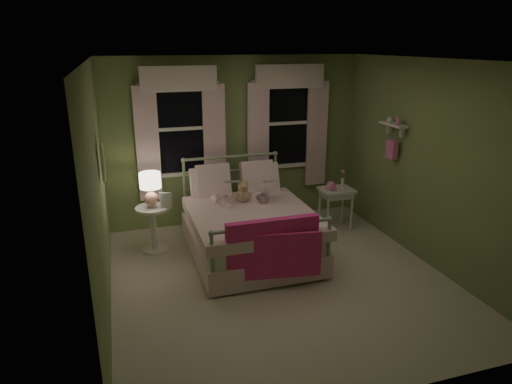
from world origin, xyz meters
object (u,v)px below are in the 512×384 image
object	(u,v)px
table_lamp	(151,186)
nightstand_right	(336,195)
child_right	(259,179)
bed	(248,227)
child_left	(220,179)
nightstand_left	(153,223)
teddy_bear	(243,193)

from	to	relation	value
table_lamp	nightstand_right	bearing A→B (deg)	0.02
child_right	table_lamp	bearing A→B (deg)	6.73
bed	child_right	world-z (taller)	child_right
bed	child_left	size ratio (longest dim) A/B	2.50
bed	nightstand_left	bearing A→B (deg)	159.65
child_right	nightstand_left	bearing A→B (deg)	6.73
bed	nightstand_right	distance (m)	1.61
bed	nightstand_right	bearing A→B (deg)	16.55
child_right	teddy_bear	xyz separation A→B (m)	(-0.28, -0.16, -0.13)
child_left	nightstand_left	size ratio (longest dim) A/B	1.25
child_right	nightstand_left	size ratio (longest dim) A/B	1.08
child_right	child_left	bearing A→B (deg)	8.03
nightstand_right	child_left	bearing A→B (deg)	-178.89
teddy_bear	nightstand_left	world-z (taller)	teddy_bear
nightstand_right	bed	bearing A→B (deg)	-163.45
child_right	nightstand_right	distance (m)	1.31
nightstand_left	table_lamp	xyz separation A→B (m)	(0.00, 0.00, 0.54)
teddy_bear	nightstand_right	size ratio (longest dim) A/B	0.51
teddy_bear	child_left	bearing A→B (deg)	150.50
nightstand_left	nightstand_right	size ratio (longest dim) A/B	1.02
bed	child_left	xyz separation A→B (m)	(-0.28, 0.42, 0.59)
child_right	table_lamp	xyz separation A→B (m)	(-1.51, 0.03, 0.03)
teddy_bear	nightstand_left	distance (m)	1.30
table_lamp	nightstand_right	world-z (taller)	table_lamp
child_left	nightstand_left	xyz separation A→B (m)	(-0.95, 0.03, -0.56)
bed	child_left	bearing A→B (deg)	123.60
child_left	teddy_bear	xyz separation A→B (m)	(0.28, -0.16, -0.19)
child_right	table_lamp	size ratio (longest dim) A/B	1.54
nightstand_left	table_lamp	distance (m)	0.54
teddy_bear	table_lamp	xyz separation A→B (m)	(-1.23, 0.19, 0.16)
child_right	nightstand_right	bearing A→B (deg)	-170.36
bed	child_right	xyz separation A→B (m)	(0.28, 0.42, 0.54)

